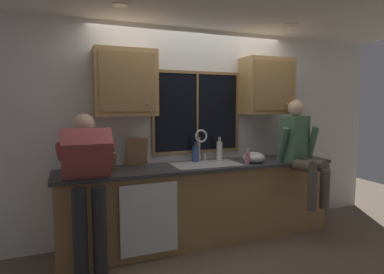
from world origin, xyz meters
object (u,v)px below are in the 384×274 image
bottle_green_glass (195,154)px  person_sitting_on_counter (300,147)px  mixing_bowl (254,157)px  person_standing (87,176)px  knife_block (110,160)px  bottle_tall_clear (219,151)px  cutting_board (137,152)px  soap_dispenser (247,158)px

bottle_green_glass → person_sitting_on_counter: bearing=-20.4°
mixing_bowl → bottle_green_glass: 0.72m
person_standing → knife_block: size_ratio=4.78×
knife_block → bottle_tall_clear: bearing=4.8°
person_sitting_on_counter → bottle_green_glass: size_ratio=4.98×
cutting_board → bottle_tall_clear: size_ratio=1.08×
bottle_tall_clear → mixing_bowl: bearing=-39.1°
person_standing → soap_dispenser: bearing=4.2°
person_standing → bottle_green_glass: size_ratio=6.07×
person_standing → knife_block: bearing=54.1°
person_sitting_on_counter → knife_block: size_ratio=3.92×
bottle_green_glass → bottle_tall_clear: bottle_tall_clear is taller
soap_dispenser → bottle_tall_clear: (-0.21, 0.33, 0.05)m
knife_block → mixing_bowl: size_ratio=1.20×
knife_block → person_sitting_on_counter: bearing=-8.0°
person_standing → bottle_green_glass: person_standing is taller
bottle_green_glass → cutting_board: bearing=177.2°
mixing_bowl → bottle_tall_clear: bearing=140.9°
person_standing → person_sitting_on_counter: person_sitting_on_counter is taller
bottle_green_glass → bottle_tall_clear: size_ratio=0.82×
cutting_board → soap_dispenser: (1.24, -0.38, -0.09)m
knife_block → mixing_bowl: bearing=-5.3°
cutting_board → knife_block: bearing=-153.1°
soap_dispenser → person_sitting_on_counter: bearing=-8.6°
person_standing → soap_dispenser: (1.82, 0.13, 0.04)m
knife_block → mixing_bowl: knife_block is taller
knife_block → bottle_green_glass: size_ratio=1.27×
cutting_board → bottle_green_glass: bearing=-2.8°
soap_dispenser → bottle_green_glass: bearing=146.7°
person_sitting_on_counter → soap_dispenser: (-0.68, 0.10, -0.11)m
cutting_board → soap_dispenser: bearing=-17.1°
mixing_bowl → bottle_tall_clear: size_ratio=0.87×
person_sitting_on_counter → cutting_board: person_sitting_on_counter is taller
bottle_green_glass → mixing_bowl: bearing=-24.0°
person_sitting_on_counter → cutting_board: 1.99m
mixing_bowl → soap_dispenser: size_ratio=1.35×
person_standing → cutting_board: size_ratio=4.64×
person_standing → bottle_tall_clear: 1.68m
mixing_bowl → person_standing: bearing=-174.4°
knife_block → mixing_bowl: 1.71m
person_standing → mixing_bowl: 1.96m
person_sitting_on_counter → mixing_bowl: (-0.56, 0.16, -0.12)m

